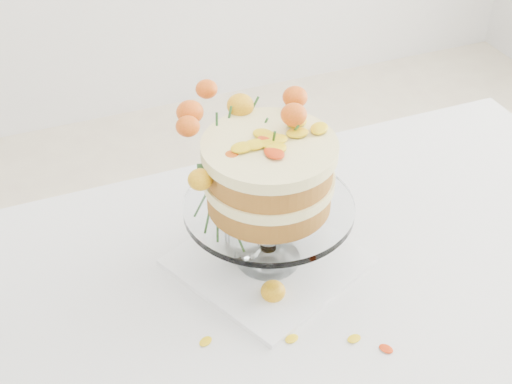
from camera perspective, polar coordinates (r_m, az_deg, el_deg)
table at (r=1.42m, az=5.58°, el=-9.61°), size 1.43×0.93×0.76m
napkin at (r=1.39m, az=0.96°, el=-5.52°), size 0.40×0.40×0.01m
cake_stand at (r=1.26m, az=1.05°, el=0.89°), size 0.31×0.31×0.28m
rose_vase at (r=1.27m, az=-1.05°, el=1.90°), size 0.24×0.24×0.36m
loose_rose_near at (r=1.31m, az=1.39°, el=-7.94°), size 0.08×0.05×0.04m
stray_petal_a at (r=1.26m, az=2.88°, el=-11.66°), size 0.03×0.02×0.00m
stray_petal_b at (r=1.27m, az=7.85°, el=-11.56°), size 0.03×0.02×0.00m
stray_petal_c at (r=1.26m, az=10.36°, el=-12.25°), size 0.03×0.02×0.00m
stray_petal_d at (r=1.25m, az=-4.06°, el=-11.85°), size 0.03×0.02×0.00m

